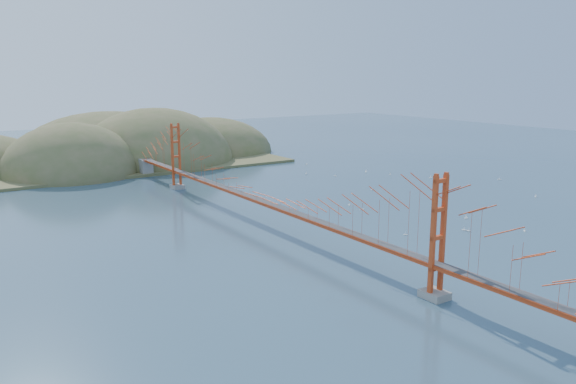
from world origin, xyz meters
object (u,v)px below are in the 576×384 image
sailboat_0 (469,230)px  sailboat_2 (466,218)px  bridge (263,175)px  sailboat_1 (362,209)px

sailboat_0 → sailboat_2: size_ratio=0.91×
sailboat_0 → sailboat_2: 6.73m
sailboat_0 → sailboat_2: (5.04, 4.47, 0.01)m
bridge → sailboat_0: (20.78, -17.31, -6.86)m
sailboat_1 → sailboat_2: (8.77, -12.28, 0.00)m
sailboat_1 → sailboat_2: 15.09m
bridge → sailboat_0: bridge is taller
sailboat_0 → sailboat_2: sailboat_2 is taller
sailboat_0 → sailboat_1: 17.15m
bridge → sailboat_1: size_ratio=140.33×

